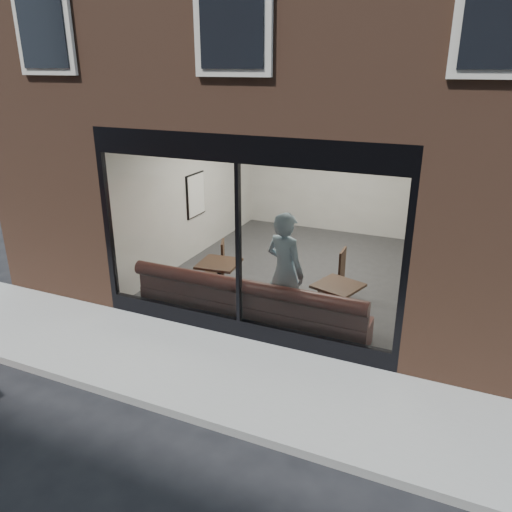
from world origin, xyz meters
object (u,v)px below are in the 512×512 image
at_px(cafe_table_left, 219,263).
at_px(cafe_table_right, 338,286).
at_px(person, 285,272).
at_px(cafe_chair_right, 331,284).
at_px(banquette, 250,313).
at_px(cafe_chair_left, 214,275).

distance_m(cafe_table_left, cafe_table_right, 2.24).
bearing_deg(person, cafe_table_left, 3.13).
xyz_separation_m(person, cafe_table_right, (0.79, 0.38, -0.25)).
height_order(cafe_table_left, cafe_chair_right, cafe_table_left).
relative_size(banquette, person, 2.01).
distance_m(banquette, cafe_chair_right, 1.90).
bearing_deg(cafe_table_right, cafe_table_left, 178.01).
xyz_separation_m(banquette, cafe_chair_left, (-1.30, 1.13, 0.01)).
bearing_deg(banquette, cafe_chair_left, 139.01).
height_order(cafe_table_left, cafe_chair_left, cafe_table_left).
bearing_deg(banquette, cafe_table_right, 22.42).
xyz_separation_m(banquette, cafe_table_left, (-0.90, 0.63, 0.52)).
relative_size(cafe_table_left, cafe_chair_right, 1.67).
relative_size(banquette, cafe_table_left, 5.74).
relative_size(person, cafe_chair_right, 4.77).
relative_size(cafe_chair_left, cafe_chair_right, 0.95).
distance_m(cafe_table_left, cafe_chair_right, 2.15).
distance_m(banquette, cafe_table_left, 1.21).
relative_size(person, cafe_table_right, 2.93).
relative_size(banquette, cafe_chair_right, 9.59).
relative_size(person, cafe_chair_left, 5.02).
distance_m(cafe_chair_left, cafe_chair_right, 2.28).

